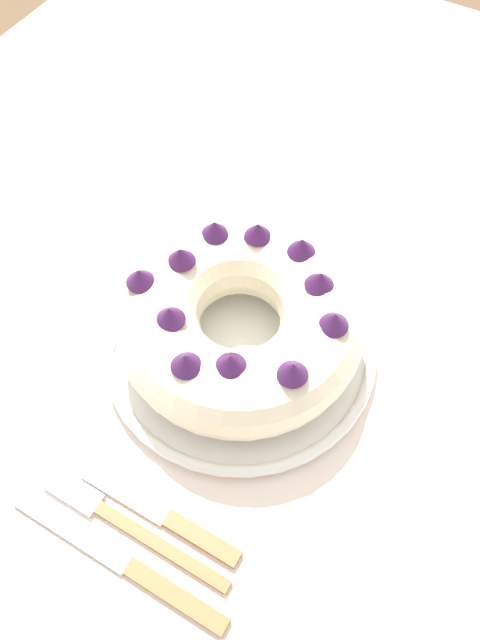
{
  "coord_description": "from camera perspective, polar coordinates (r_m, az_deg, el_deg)",
  "views": [
    {
      "loc": [
        -0.28,
        -0.16,
        1.35
      ],
      "look_at": [
        0.01,
        0.01,
        0.82
      ],
      "focal_mm": 35.0,
      "sensor_mm": 36.0,
      "label": 1
    }
  ],
  "objects": [
    {
      "name": "serving_dish",
      "position": [
        0.67,
        0.0,
        -2.4
      ],
      "size": [
        0.29,
        0.29,
        0.02
      ],
      "color": "white",
      "rests_on": "dining_table"
    },
    {
      "name": "bundt_cake",
      "position": [
        0.63,
        -0.0,
        0.07
      ],
      "size": [
        0.25,
        0.25,
        0.1
      ],
      "color": "beige",
      "rests_on": "serving_dish"
    },
    {
      "name": "cake_knife",
      "position": [
        0.61,
        -6.47,
        -17.63
      ],
      "size": [
        0.02,
        0.17,
        0.01
      ],
      "rotation": [
        0.0,
        0.0,
        0.08
      ],
      "color": "#936038",
      "rests_on": "dining_table"
    },
    {
      "name": "serving_knife",
      "position": [
        0.61,
        -9.87,
        -21.43
      ],
      "size": [
        0.02,
        0.23,
        0.01
      ],
      "rotation": [
        0.0,
        0.0,
        -0.04
      ],
      "color": "#936038",
      "rests_on": "dining_table"
    },
    {
      "name": "dining_table",
      "position": [
        0.74,
        0.52,
        -6.52
      ],
      "size": [
        1.52,
        1.25,
        0.75
      ],
      "color": "beige",
      "rests_on": "ground_plane"
    },
    {
      "name": "ground_plane",
      "position": [
        1.38,
        0.29,
        -18.91
      ],
      "size": [
        8.0,
        8.0,
        0.0
      ],
      "primitive_type": "plane",
      "color": "brown"
    },
    {
      "name": "fork",
      "position": [
        0.62,
        -10.72,
        -17.69
      ],
      "size": [
        0.02,
        0.2,
        0.01
      ],
      "rotation": [
        0.0,
        0.0,
        0.06
      ],
      "color": "#936038",
      "rests_on": "dining_table"
    }
  ]
}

